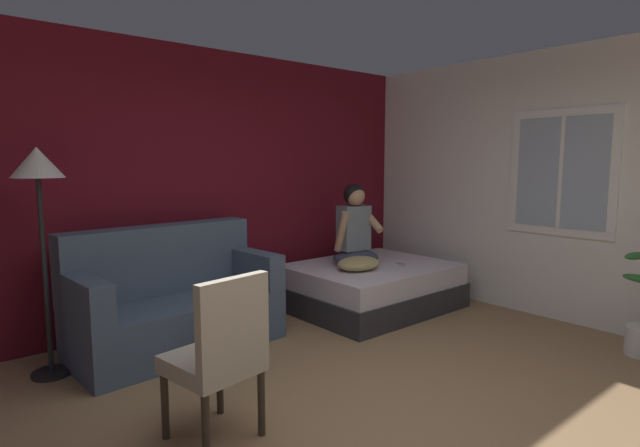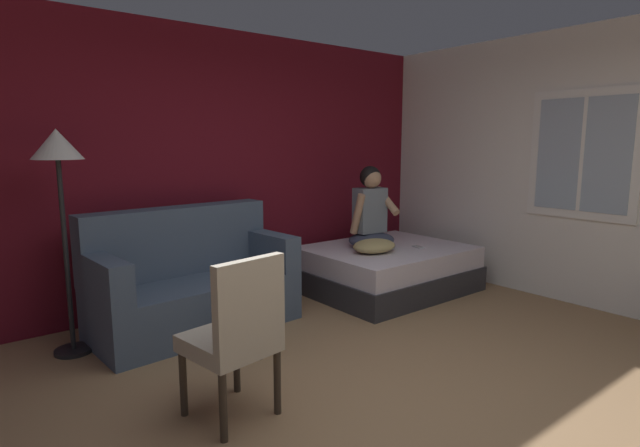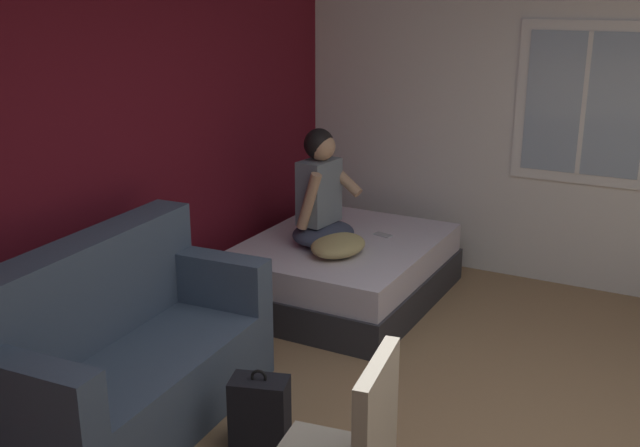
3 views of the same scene
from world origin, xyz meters
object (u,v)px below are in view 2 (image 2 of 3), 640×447
Objects in this scene: bed at (387,269)px; couch at (191,283)px; backpack at (254,327)px; floor_lamp at (59,166)px; person_seated at (371,214)px; side_chair at (236,332)px; cell_phone at (418,247)px; throw_pillow at (374,246)px.

couch is at bearing 172.52° from bed.
backpack is 1.86m from floor_lamp.
person_seated is 1.91× the size of backpack.
couch is 1.79× the size of side_chair.
bed is 0.63m from person_seated.
bed is at bearing -27.81° from cell_phone.
couch reaches higher than throw_pillow.
bed is 1.95× the size of person_seated.
couch is 1.63m from side_chair.
side_chair is at bearing -71.74° from floor_lamp.
side_chair is (-2.56, -1.28, 0.30)m from bed.
bed is 2.88m from side_chair.
couch is 12.16× the size of cell_phone.
side_chair reaches higher than backpack.
person_seated reaches higher than throw_pillow.
cell_phone is at bearing 7.40° from backpack.
throw_pillow reaches higher than bed.
throw_pillow is at bearing -160.39° from bed.
floor_lamp is (-2.96, 0.22, 0.59)m from person_seated.
floor_lamp reaches higher than person_seated.
throw_pillow is (2.25, 1.17, 0.02)m from side_chair.
side_chair is 1.12× the size of person_seated.
bed reaches higher than backpack.
floor_lamp is at bearing 176.64° from couch.
backpack is at bearing -79.35° from couch.
person_seated is 1.82× the size of throw_pillow.
bed is 11.86× the size of cell_phone.
person_seated is 0.51× the size of floor_lamp.
throw_pillow is (-0.17, -0.23, -0.29)m from person_seated.
cell_phone is (2.39, -0.50, 0.09)m from couch.
throw_pillow is 3.33× the size of cell_phone.
person_seated is at bearing 30.10° from side_chair.
side_chair is at bearing -126.43° from backpack.
throw_pillow is 2.96m from floor_lamp.
person_seated is (2.00, -0.16, 0.44)m from couch.
couch reaches higher than side_chair.
side_chair is at bearing -153.38° from bed.
bed is at bearing 26.62° from side_chair.
throw_pillow is at bearing -9.10° from floor_lamp.
bed is at bearing 14.40° from backpack.
backpack is at bearing 20.87° from cell_phone.
bed is 3.33m from floor_lamp.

